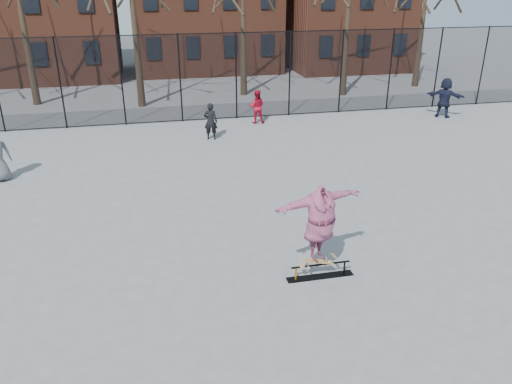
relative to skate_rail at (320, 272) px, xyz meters
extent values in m
plane|color=slate|center=(-0.58, 0.95, -0.14)|extent=(100.00, 100.00, 0.00)
cube|color=black|center=(0.00, 0.00, -0.13)|extent=(1.57, 0.24, 0.01)
cylinder|color=#CB6E0B|center=(-0.58, 0.00, 0.03)|extent=(0.04, 0.04, 0.32)
cylinder|color=black|center=(0.58, 0.00, 0.03)|extent=(0.04, 0.04, 0.32)
cylinder|color=black|center=(0.00, 0.00, 0.19)|extent=(1.39, 0.04, 0.04)
imported|color=#54388E|center=(-0.07, 0.00, 1.20)|extent=(2.29, 1.22, 1.80)
imported|color=black|center=(-1.03, 10.91, 0.63)|extent=(0.64, 0.51, 1.54)
imported|color=#AF0F25|center=(1.39, 12.95, 0.64)|extent=(0.85, 0.73, 1.54)
imported|color=#181B31|center=(10.42, 12.02, 0.82)|extent=(1.72, 1.55, 1.90)
cylinder|color=black|center=(-7.18, 13.95, 1.86)|extent=(0.07, 0.07, 4.00)
cylinder|color=black|center=(-4.58, 13.95, 1.86)|extent=(0.07, 0.07, 4.00)
cylinder|color=black|center=(-1.98, 13.95, 1.86)|extent=(0.07, 0.07, 4.00)
cylinder|color=black|center=(0.62, 13.95, 1.86)|extent=(0.07, 0.07, 4.00)
cylinder|color=black|center=(3.22, 13.95, 1.86)|extent=(0.07, 0.07, 4.00)
cylinder|color=black|center=(5.82, 13.95, 1.86)|extent=(0.07, 0.07, 4.00)
cylinder|color=black|center=(8.42, 13.95, 1.86)|extent=(0.07, 0.07, 4.00)
cylinder|color=black|center=(11.02, 13.95, 1.86)|extent=(0.07, 0.07, 4.00)
cylinder|color=black|center=(13.62, 13.95, 1.86)|extent=(0.07, 0.07, 4.00)
cube|color=black|center=(-0.58, 13.95, 1.86)|extent=(34.00, 0.01, 4.00)
cylinder|color=black|center=(-0.58, 13.95, 3.82)|extent=(34.00, 0.04, 0.04)
cone|color=black|center=(-9.08, 18.75, 2.17)|extent=(0.40, 0.40, 4.62)
cone|color=black|center=(-3.58, 17.45, 2.17)|extent=(0.40, 0.40, 4.62)
cone|color=black|center=(1.92, 18.75, 2.17)|extent=(0.40, 0.40, 4.62)
cone|color=black|center=(7.42, 17.45, 2.17)|extent=(0.40, 0.40, 4.62)
cone|color=black|center=(12.92, 18.75, 2.17)|extent=(0.40, 0.40, 4.62)
camera|label=1|loc=(-3.54, -9.18, 6.25)|focal=35.00mm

